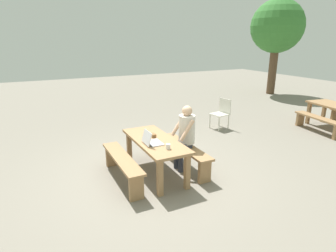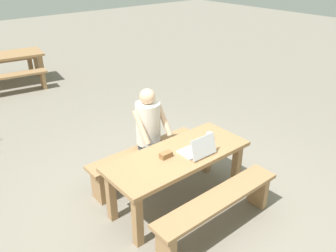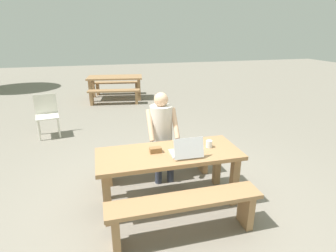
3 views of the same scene
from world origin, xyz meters
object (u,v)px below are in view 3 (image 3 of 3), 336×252
Objects in this scene: picnic_table_front at (169,160)px; laptop at (186,151)px; small_pouch at (156,150)px; plastic_chair at (47,114)px; picnic_table_mid at (115,80)px; person_seated at (162,129)px; coffee_mug at (209,144)px.

laptop is at bearing -39.00° from picnic_table_front.
small_pouch is (-0.16, 0.03, 0.15)m from picnic_table_front.
plastic_chair is 0.48× the size of picnic_table_mid.
person_seated is 0.73× the size of picnic_table_mid.
coffee_mug reaches higher than picnic_table_mid.
laptop is 0.38m from small_pouch.
small_pouch is 5.79m from picnic_table_mid.
laptop reaches higher than coffee_mug.
small_pouch is at bearing 178.69° from coffee_mug.
coffee_mug is (0.53, 0.01, 0.16)m from picnic_table_front.
laptop is 0.42× the size of plastic_chair.
picnic_table_front is at bearing -95.44° from person_seated.
person_seated is 1.52× the size of plastic_chair.
plastic_chair is at bearing 129.55° from person_seated.
picnic_table_front is 12.34× the size of small_pouch.
picnic_table_mid is (-0.23, 5.82, 0.02)m from picnic_table_front.
plastic_chair is (-1.69, 2.91, -0.27)m from small_pouch.
picnic_table_mid is at bearing 92.28° from picnic_table_front.
person_seated is at bearing 69.73° from small_pouch.
person_seated is at bearing -78.49° from picnic_table_mid.
person_seated reaches higher than laptop.
plastic_chair is (-1.85, 2.94, -0.13)m from picnic_table_front.
picnic_table_mid is (-0.41, 5.96, -0.16)m from laptop.
plastic_chair reaches higher than small_pouch.
small_pouch is at bearing -69.34° from plastic_chair.
small_pouch is 3.38m from plastic_chair.
laptop reaches higher than plastic_chair.
picnic_table_front is 0.22m from small_pouch.
picnic_table_mid is at bearing -84.91° from laptop.
laptop reaches higher than picnic_table_front.
person_seated is at bearing -80.09° from laptop.
picnic_table_front is at bearing -37.84° from laptop.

